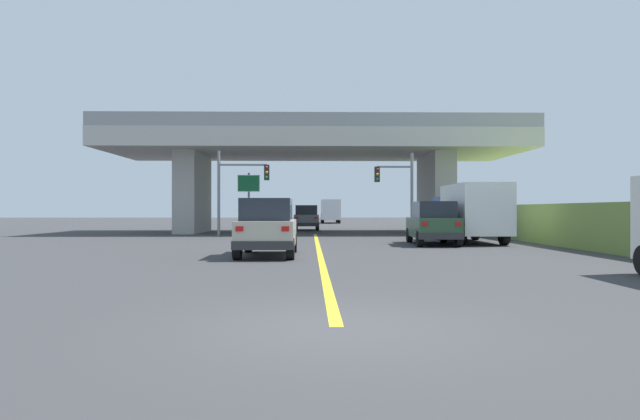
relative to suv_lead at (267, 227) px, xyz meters
name	(u,v)px	position (x,y,z in m)	size (l,w,h in m)	color
ground	(315,232)	(1.86, 20.38, -1.01)	(160.00, 160.00, 0.00)	#353538
overpass_bridge	(315,156)	(1.86, 20.38, 4.61)	(29.32, 10.48, 7.87)	#B7B5AD
lane_divider_stripe	(319,250)	(1.86, 2.79, -1.01)	(0.20, 28.77, 0.01)	yellow
suv_lead	(267,227)	(0.00, 0.00, 0.00)	(1.98, 4.31, 2.02)	#B7B29E
suv_crossing	(433,223)	(7.26, 6.14, 0.00)	(2.16, 4.65, 2.02)	#2D4C33
box_truck	(471,212)	(9.53, 7.75, 0.52)	(2.33, 6.53, 2.87)	navy
sedan_oncoming	(306,218)	(1.23, 24.99, 0.00)	(2.02, 4.37, 2.02)	slate
traffic_signal_nearside	(399,185)	(7.11, 14.70, 2.18)	(2.44, 0.36, 5.22)	slate
traffic_signal_farside	(236,183)	(-3.08, 14.69, 2.30)	(3.24, 0.36, 5.33)	slate
highway_sign	(249,189)	(-2.69, 17.92, 2.04)	(1.52, 0.17, 4.19)	slate
semi_truck_distant	(330,211)	(4.09, 48.86, 0.55)	(2.33, 6.92, 2.93)	navy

